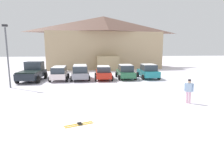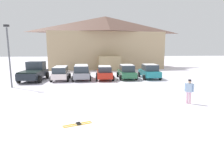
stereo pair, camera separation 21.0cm
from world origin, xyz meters
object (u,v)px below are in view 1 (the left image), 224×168
at_px(parked_red_sedan, 103,73).
at_px(pickup_truck, 33,72).
at_px(parked_green_coupe, 126,72).
at_px(parked_grey_wagon, 80,72).
at_px(parked_white_suv, 59,73).
at_px(skier_adult_in_blue_parka, 189,90).
at_px(pair_of_skis, 79,124).
at_px(lamp_post, 7,53).
at_px(ski_lodge, 104,42).
at_px(parked_teal_hatchback, 148,71).

height_order(parked_red_sedan, pickup_truck, pickup_truck).
bearing_deg(parked_green_coupe, parked_grey_wagon, -179.47).
xyz_separation_m(parked_white_suv, skier_adult_in_blue_parka, (10.09, -11.20, 0.07)).
bearing_deg(parked_white_suv, parked_green_coupe, 2.02).
xyz_separation_m(pair_of_skis, lamp_post, (-6.84, 10.18, 3.25)).
distance_m(skier_adult_in_blue_parka, lamp_post, 16.04).
xyz_separation_m(pickup_truck, pair_of_skis, (5.81, -14.38, -0.97)).
relative_size(ski_lodge, skier_adult_in_blue_parka, 12.64).
bearing_deg(pickup_truck, skier_adult_in_blue_parka, -40.90).
relative_size(ski_lodge, lamp_post, 3.61).
height_order(ski_lodge, parked_red_sedan, ski_lodge).
bearing_deg(pair_of_skis, parked_grey_wagon, 91.48).
bearing_deg(pair_of_skis, pickup_truck, 112.00).
distance_m(skier_adult_in_blue_parka, pair_of_skis, 7.96).
xyz_separation_m(parked_white_suv, parked_teal_hatchback, (10.75, 0.12, 0.01)).
distance_m(pickup_truck, pair_of_skis, 15.54).
bearing_deg(parked_red_sedan, pickup_truck, 179.36).
relative_size(ski_lodge, parked_white_suv, 5.24).
height_order(parked_grey_wagon, skier_adult_in_blue_parka, parked_grey_wagon).
bearing_deg(ski_lodge, skier_adult_in_blue_parka, -81.84).
relative_size(parked_white_suv, parked_grey_wagon, 0.88).
relative_size(parked_grey_wagon, pair_of_skis, 3.12).
bearing_deg(parked_white_suv, skier_adult_in_blue_parka, -47.99).
relative_size(parked_red_sedan, skier_adult_in_blue_parka, 2.74).
xyz_separation_m(pickup_truck, lamp_post, (-1.03, -4.20, 2.28)).
bearing_deg(ski_lodge, parked_red_sedan, -95.03).
relative_size(ski_lodge, parked_green_coupe, 4.72).
distance_m(ski_lodge, parked_teal_hatchback, 15.38).
bearing_deg(ski_lodge, pickup_truck, -123.68).
bearing_deg(ski_lodge, parked_teal_hatchback, -73.08).
distance_m(parked_red_sedan, parked_green_coupe, 2.76).
distance_m(parked_white_suv, parked_teal_hatchback, 10.75).
bearing_deg(parked_red_sedan, parked_grey_wagon, 176.81).
height_order(parked_green_coupe, lamp_post, lamp_post).
height_order(parked_green_coupe, pickup_truck, pickup_truck).
bearing_deg(pair_of_skis, skier_adult_in_blue_parka, 22.37).
xyz_separation_m(ski_lodge, parked_teal_hatchback, (4.33, -14.24, -3.90)).
bearing_deg(parked_green_coupe, ski_lodge, 96.08).
bearing_deg(parked_red_sedan, parked_teal_hatchback, 0.50).
distance_m(parked_white_suv, pair_of_skis, 14.51).
bearing_deg(parked_green_coupe, lamp_post, -160.21).
relative_size(parked_teal_hatchback, pair_of_skis, 2.72).
xyz_separation_m(skier_adult_in_blue_parka, pair_of_skis, (-7.31, -3.01, -0.92)).
bearing_deg(pickup_truck, parked_red_sedan, -0.64).
distance_m(parked_grey_wagon, skier_adult_in_blue_parka, 13.78).
bearing_deg(parked_grey_wagon, lamp_post, -146.62).
relative_size(parked_grey_wagon, pickup_truck, 0.86).
distance_m(parked_teal_hatchback, lamp_post, 15.57).
bearing_deg(skier_adult_in_blue_parka, parked_green_coupe, 100.69).
height_order(ski_lodge, parked_white_suv, ski_lodge).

